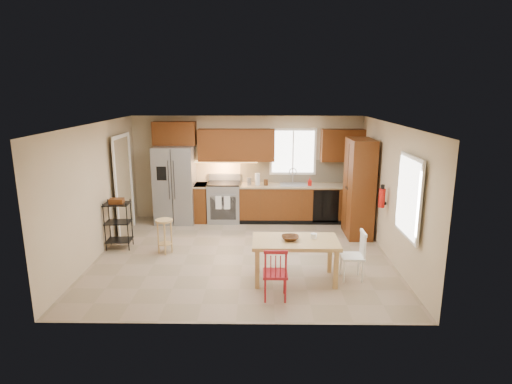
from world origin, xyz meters
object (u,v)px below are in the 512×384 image
object	(u,v)px
soap_bottle	(310,182)
table_jar	(314,237)
range_stove	(224,202)
chair_red	(275,273)
utility_cart	(118,225)
chair_white	(352,256)
fire_extinguisher	(382,198)
dining_table	(295,260)
pantry	(359,188)
bar_stool	(165,236)
table_bowl	(290,240)
refrigerator	(175,185)

from	to	relation	value
soap_bottle	table_jar	distance (m)	3.13
range_stove	chair_red	bearing A→B (deg)	-74.28
table_jar	utility_cart	size ratio (longest dim) A/B	0.11
range_stove	chair_white	world-z (taller)	range_stove
fire_extinguisher	dining_table	bearing A→B (deg)	-144.16
pantry	bar_stool	distance (m)	4.17
table_bowl	chair_red	bearing A→B (deg)	-111.95
refrigerator	table_jar	xyz separation A→B (m)	(2.91, -3.13, -0.19)
refrigerator	dining_table	xyz separation A→B (m)	(2.61, -3.22, -0.57)
soap_bottle	pantry	xyz separation A→B (m)	(0.95, -0.90, 0.05)
refrigerator	table_bowl	bearing A→B (deg)	-51.97
range_stove	table_jar	xyz separation A→B (m)	(1.76, -3.19, 0.26)
refrigerator	pantry	distance (m)	4.23
refrigerator	dining_table	distance (m)	4.18
fire_extinguisher	table_jar	xyz separation A→B (m)	(-1.42, -1.16, -0.38)
refrigerator	range_stove	distance (m)	1.24
pantry	chair_red	size ratio (longest dim) A/B	2.54
fire_extinguisher	utility_cart	bearing A→B (deg)	177.75
chair_white	utility_cart	size ratio (longest dim) A/B	0.86
dining_table	table_bowl	distance (m)	0.36
soap_bottle	utility_cart	world-z (taller)	soap_bottle
bar_stool	table_bowl	bearing A→B (deg)	-32.60
dining_table	chair_white	bearing A→B (deg)	3.16
chair_white	table_bowl	size ratio (longest dim) A/B	2.90
dining_table	refrigerator	bearing A→B (deg)	129.14
refrigerator	fire_extinguisher	distance (m)	4.76
range_stove	chair_red	world-z (taller)	range_stove
pantry	bar_stool	world-z (taller)	pantry
pantry	chair_red	distance (m)	3.55
bar_stool	utility_cart	size ratio (longest dim) A/B	0.70
table_jar	dining_table	bearing A→B (deg)	-164.05
chair_white	utility_cart	world-z (taller)	utility_cart
bar_stool	dining_table	bearing A→B (deg)	-31.75
dining_table	utility_cart	bearing A→B (deg)	157.15
refrigerator	soap_bottle	size ratio (longest dim) A/B	9.53
chair_white	utility_cart	xyz separation A→B (m)	(-4.36, 1.40, 0.07)
chair_white	table_jar	distance (m)	0.71
soap_bottle	bar_stool	world-z (taller)	soap_bottle
chair_red	utility_cart	size ratio (longest dim) A/B	0.86
fire_extinguisher	bar_stool	bearing A→B (deg)	-179.10
refrigerator	utility_cart	distance (m)	1.99
refrigerator	soap_bottle	world-z (taller)	refrigerator
fire_extinguisher	table_jar	size ratio (longest dim) A/B	3.32
chair_white	utility_cart	bearing A→B (deg)	72.38
refrigerator	pantry	bearing A→B (deg)	-12.62
fire_extinguisher	utility_cart	world-z (taller)	fire_extinguisher
dining_table	table_jar	bearing A→B (deg)	16.09
chair_red	fire_extinguisher	bearing A→B (deg)	42.57
pantry	fire_extinguisher	bearing A→B (deg)	-79.22
fire_extinguisher	table_jar	distance (m)	1.87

